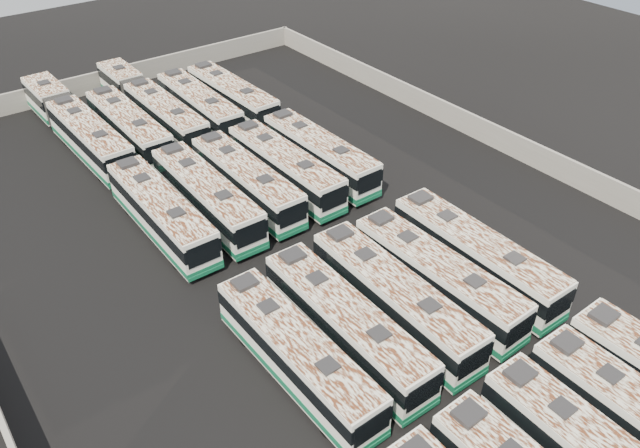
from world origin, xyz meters
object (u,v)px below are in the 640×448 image
Objects in this scene: bus_midfront_far_right at (476,255)px; bus_back_center at (150,104)px; bus_back_right at (200,106)px; bus_back_left at (129,127)px; bus_midfront_far_left at (297,354)px; bus_back_far_left at (76,124)px; bus_back_far_right at (232,97)px; bus_midback_far_left at (162,213)px; bus_midback_far_right at (320,154)px; bus_midback_right at (285,168)px; bus_midback_center at (247,181)px; bus_midfront_left at (346,324)px; bus_midback_left at (207,196)px; bus_midfront_right at (437,277)px; bus_midfront_center at (394,299)px.

bus_midfront_far_right is 36.08m from bus_back_center.
bus_back_left is at bearing -176.85° from bus_back_right.
bus_back_far_left reaches higher than bus_midfront_far_left.
bus_back_far_right is (7.27, -3.40, 0.04)m from bus_back_center.
bus_midback_far_left is at bearing -125.79° from bus_back_right.
bus_midback_far_right is 23.14m from bus_back_far_left.
bus_back_right is at bearing 89.20° from bus_midback_right.
bus_back_far_left is at bearing 112.55° from bus_midback_center.
bus_midfront_left reaches higher than bus_midback_center.
bus_back_right is at bearing 70.76° from bus_midfront_far_left.
bus_midback_left reaches higher than bus_midback_right.
bus_midback_left is at bearing 111.55° from bus_midfront_right.
bus_midfront_center reaches higher than bus_midfront_far_left.
bus_back_far_left is at bearing 89.84° from bus_midfront_far_left.
bus_back_far_left is at bearing 102.55° from bus_midback_left.
bus_midback_far_right is 0.99× the size of bus_back_far_right.
bus_back_center is at bearing 79.32° from bus_midback_left.
bus_midback_center is (-3.61, 17.32, 0.00)m from bus_midfront_right.
bus_back_center is 1.52× the size of bus_back_right.
bus_midfront_right is at bearing -84.64° from bus_back_center.
bus_back_far_right is at bearing 90.51° from bus_midfront_far_right.
bus_back_center is at bearing 100.50° from bus_midback_right.
bus_midback_left reaches higher than bus_midback_far_left.
bus_midfront_left is 1.00× the size of bus_midback_far_left.
bus_midback_far_left is at bearing 121.19° from bus_midfront_right.
bus_midfront_right is at bearing -74.11° from bus_back_far_left.
bus_midback_far_right is 19.36m from bus_back_center.
bus_midfront_left is at bearing -102.14° from bus_back_right.
bus_back_far_left is (-0.07, 18.00, 0.02)m from bus_midback_far_left.
bus_back_far_left is (-7.41, 17.94, 0.05)m from bus_midback_center.
bus_midfront_center is at bearing -95.57° from bus_back_right.
bus_midfront_far_right is at bearing -68.88° from bus_back_far_left.
bus_back_far_left reaches higher than bus_back_right.
bus_midfront_far_right is 1.00× the size of bus_midback_left.
bus_midfront_far_right is (7.26, -0.15, 0.00)m from bus_midfront_center.
bus_back_center is at bearing 94.62° from bus_midfront_right.
bus_midback_far_left is 0.99× the size of bus_midback_left.
bus_midfront_center is 0.67× the size of bus_back_center.
bus_midfront_right is 3.65m from bus_midfront_far_right.
bus_back_right is (0.02, 31.97, 0.00)m from bus_midfront_right.
bus_back_left is at bearing 116.13° from bus_midback_right.
bus_back_far_left is (-7.42, 35.13, 0.01)m from bus_midfront_center.
bus_midback_right is (-3.66, 17.24, -0.03)m from bus_midfront_far_right.
bus_midback_far_right is at bearing -52.05° from bus_back_far_left.
bus_back_center is at bearing 138.05° from bus_back_right.
bus_midfront_left reaches higher than bus_back_right.
bus_midfront_far_left is 17.57m from bus_midback_left.
bus_midback_right is 0.98× the size of bus_back_left.
bus_midfront_center reaches higher than bus_back_right.
bus_midfront_far_left is 14.59m from bus_midfront_far_right.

